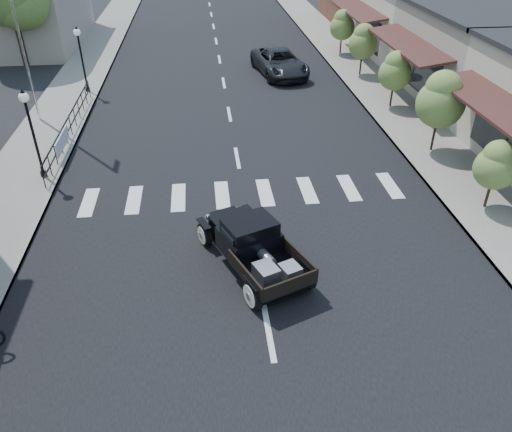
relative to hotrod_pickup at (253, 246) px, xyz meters
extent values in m
plane|color=black|center=(0.10, 0.28, -0.76)|extent=(120.00, 120.00, 0.00)
cube|color=black|center=(0.10, 15.28, -0.75)|extent=(14.00, 80.00, 0.02)
cube|color=gray|center=(-8.40, 15.28, -0.69)|extent=(3.00, 80.00, 0.15)
cube|color=gray|center=(8.60, 15.28, -0.69)|extent=(3.00, 80.00, 0.15)
cube|color=#A09686|center=(-14.90, 28.28, 1.74)|extent=(10.00, 12.00, 5.00)
cube|color=#A29788|center=(15.10, 13.28, 1.49)|extent=(10.00, 9.00, 4.50)
cube|color=beige|center=(15.10, 22.28, 1.49)|extent=(10.00, 9.00, 4.50)
imported|color=black|center=(3.60, 18.54, -0.02)|extent=(3.30, 5.68, 1.49)
camera|label=1|loc=(-1.22, -11.63, 8.58)|focal=35.00mm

